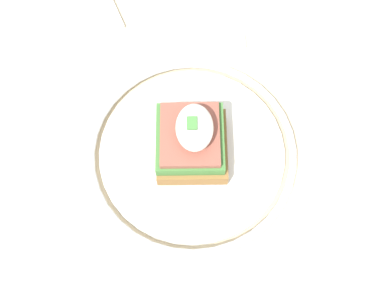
% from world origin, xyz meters
% --- Properties ---
extents(ground_plane, '(6.00, 6.00, 0.00)m').
position_xyz_m(ground_plane, '(0.00, 0.00, 0.00)').
color(ground_plane, '#B2ADA3').
extents(dining_table, '(0.82, 0.77, 0.76)m').
position_xyz_m(dining_table, '(0.00, 0.00, 0.62)').
color(dining_table, '#C6B28E').
rests_on(dining_table, ground_plane).
extents(plate, '(0.27, 0.27, 0.02)m').
position_xyz_m(plate, '(-0.01, 0.03, 0.77)').
color(plate, silver).
rests_on(plate, dining_table).
extents(sandwich, '(0.09, 0.09, 0.08)m').
position_xyz_m(sandwich, '(-0.02, 0.03, 0.80)').
color(sandwich, olive).
rests_on(sandwich, plate).
extents(fork, '(0.03, 0.16, 0.00)m').
position_xyz_m(fork, '(-0.18, 0.04, 0.76)').
color(fork, silver).
rests_on(fork, dining_table).
extents(napkin, '(0.18, 0.15, 0.01)m').
position_xyz_m(napkin, '(-0.26, -0.15, 0.76)').
color(napkin, white).
rests_on(napkin, dining_table).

